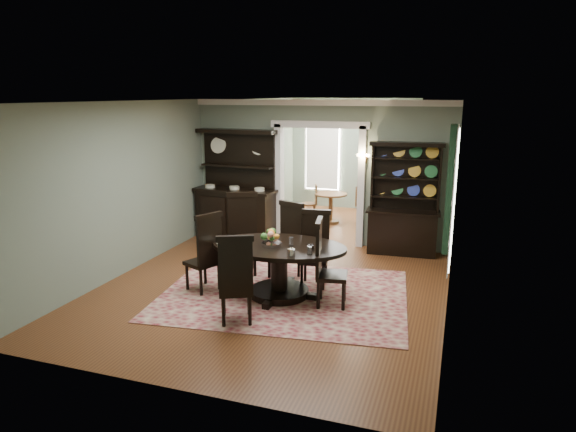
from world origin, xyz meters
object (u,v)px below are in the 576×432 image
at_px(welsh_dresser, 403,214).
at_px(parlor_table, 331,204).
at_px(dining_table, 279,261).
at_px(sideboard, 237,201).

bearing_deg(welsh_dresser, parlor_table, 131.49).
bearing_deg(parlor_table, dining_table, -85.44).
relative_size(dining_table, sideboard, 0.93).
bearing_deg(sideboard, parlor_table, 54.90).
bearing_deg(parlor_table, sideboard, -129.45).
height_order(welsh_dresser, parlor_table, welsh_dresser).
height_order(dining_table, sideboard, sideboard).
height_order(dining_table, parlor_table, dining_table).
bearing_deg(sideboard, dining_table, -50.54).
distance_m(sideboard, welsh_dresser, 3.59).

